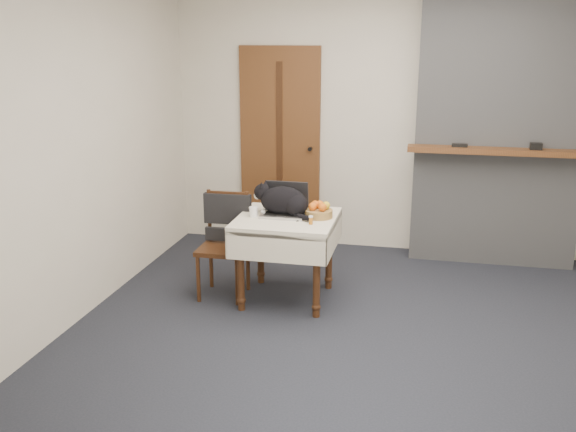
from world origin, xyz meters
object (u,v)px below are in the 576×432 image
laptop (285,207)px  cat (284,201)px  side_table (287,230)px  pill_bottle (311,220)px  fruit_basket (319,211)px  chair (226,229)px  cream_jar (253,212)px  door (280,147)px

laptop → cat: bearing=-91.4°
side_table → pill_bottle: bearing=-35.5°
cat → fruit_basket: (0.28, -0.00, -0.06)m
cat → chair: size_ratio=0.61×
cat → chair: bearing=-167.6°
cream_jar → pill_bottle: cream_jar is taller
side_table → cat: cat is taller
cat → door: bearing=115.4°
side_table → cream_jar: cream_jar is taller
chair → cream_jar: bearing=-17.8°
cream_jar → chair: size_ratio=0.09×
side_table → cat: bearing=123.2°
door → laptop: bearing=-75.2°
laptop → side_table: bearing=-68.0°
door → side_table: size_ratio=2.56×
laptop → cat: size_ratio=0.66×
door → cream_jar: bearing=-84.6°
door → side_table: 1.60m
fruit_basket → chair: (-0.78, -0.01, -0.20)m
fruit_basket → chair: chair is taller
chair → side_table: bearing=-4.6°
door → fruit_basket: 1.61m
side_table → fruit_basket: size_ratio=3.51×
door → cream_jar: 1.57m
cat → pill_bottle: bearing=-28.3°
side_table → cat: (-0.03, 0.05, 0.23)m
fruit_basket → laptop: bearing=174.4°
laptop → pill_bottle: size_ratio=5.14×
pill_bottle → chair: size_ratio=0.08×
cream_jar → fruit_basket: 0.52m
laptop → chair: 0.54m
cream_jar → fruit_basket: fruit_basket is taller
cream_jar → fruit_basket: bearing=10.4°
pill_bottle → cat: bearing=140.9°
fruit_basket → chair: size_ratio=0.26×
door → pill_bottle: door is taller
laptop → pill_bottle: (0.26, -0.24, -0.03)m
cat → cream_jar: (-0.23, -0.09, -0.08)m
side_table → cream_jar: 0.31m
door → pill_bottle: size_ratio=29.39×
door → cat: 1.51m
door → cream_jar: door is taller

